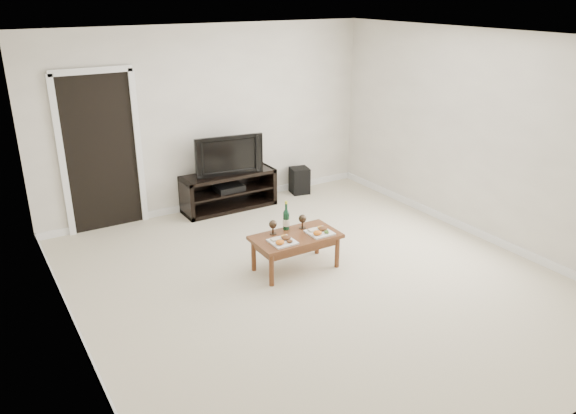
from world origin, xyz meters
The scene contains 14 objects.
floor centered at (0.00, 0.00, 0.00)m, with size 5.50×5.50×0.00m, color beige.
back_wall centered at (0.00, 2.77, 1.30)m, with size 5.00×0.04×2.60m, color silver.
ceiling centered at (0.00, 0.00, 2.62)m, with size 5.00×5.50×0.04m, color white.
doorway centered at (-1.55, 2.73, 1.02)m, with size 0.90×0.02×2.05m, color black.
media_console centered at (0.14, 2.50, 0.28)m, with size 1.37×0.45×0.55m, color black.
television centered at (0.14, 2.50, 0.83)m, with size 0.99×0.13×0.57m, color black.
av_receiver centered at (0.14, 2.48, 0.33)m, with size 0.40×0.30×0.08m, color black.
subwoofer centered at (1.39, 2.54, 0.20)m, with size 0.27×0.27×0.41m, color black.
coffee_table centered at (-0.03, 0.37, 0.21)m, with size 0.99×0.54×0.42m, color brown.
plate_left centered at (-0.26, 0.29, 0.45)m, with size 0.27×0.27×0.07m, color white.
plate_right centered at (0.23, 0.28, 0.45)m, with size 0.27×0.27×0.07m, color white.
wine_bottle centered at (-0.03, 0.58, 0.59)m, with size 0.07×0.07×0.35m, color #0E351F.
goblet_left centered at (-0.23, 0.54, 0.51)m, with size 0.09×0.09×0.17m, color #34271C, non-canonical shape.
goblet_right centered at (0.14, 0.51, 0.51)m, with size 0.09×0.09×0.17m, color #34271C, non-canonical shape.
Camera 1 is at (-3.11, -4.55, 3.04)m, focal length 35.00 mm.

